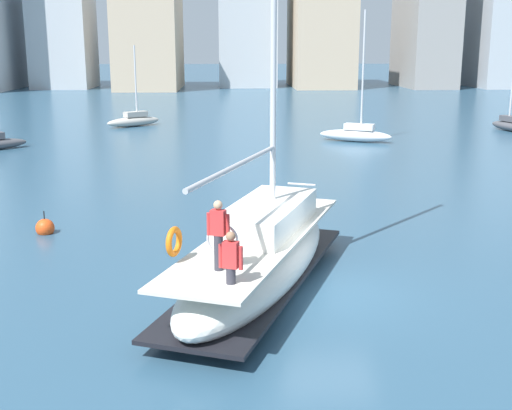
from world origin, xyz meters
TOP-DOWN VIEW (x-y plane):
  - ground_plane at (0.00, 0.00)m, footprint 400.00×400.00m
  - main_sailboat at (-1.80, 0.44)m, footprint 5.60×9.83m
  - moored_sloop_far at (5.78, 27.33)m, footprint 4.87×3.07m
  - moored_catamaran at (-10.04, 36.26)m, footprint 4.26×3.74m
  - moored_cutter_right at (18.27, 32.23)m, footprint 2.13×4.43m
  - mooring_buoy at (-8.89, 5.96)m, footprint 0.64×0.64m
  - waterfront_buildings at (-0.44, 83.75)m, footprint 82.93×21.65m

SIDE VIEW (x-z plane):
  - ground_plane at x=0.00m, z-range 0.00..0.00m
  - mooring_buoy at x=-8.89m, z-range -0.27..0.65m
  - moored_catamaran at x=-10.04m, z-range -2.59..3.59m
  - moored_cutter_right at x=18.27m, z-range -3.08..4.09m
  - moored_sloop_far at x=5.78m, z-range -3.64..4.76m
  - main_sailboat at x=-1.80m, z-range -6.01..7.84m
  - waterfront_buildings at x=-0.44m, z-range -2.45..23.56m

